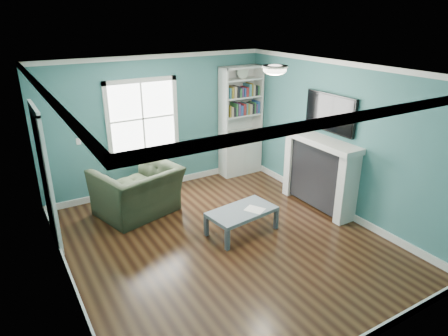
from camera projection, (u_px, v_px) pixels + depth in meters
floor at (225, 242)px, 6.16m from camera, size 5.00×5.00×0.00m
room_walls at (225, 145)px, 5.58m from camera, size 5.00×5.00×5.00m
trim at (225, 168)px, 5.71m from camera, size 4.50×5.00×2.60m
window at (143, 119)px, 7.47m from camera, size 1.40×0.06×1.50m
bookshelf at (240, 132)px, 8.50m from camera, size 0.90×0.35×2.31m
fireplace at (319, 174)px, 7.08m from camera, size 0.44×1.58×1.30m
tv at (330, 113)px, 6.74m from camera, size 0.06×1.10×0.65m
door at (45, 177)px, 5.82m from camera, size 0.12×0.98×2.17m
ceiling_fixture at (275, 69)px, 5.73m from camera, size 0.38×0.38×0.15m
light_switch at (79, 141)px, 6.99m from camera, size 0.08×0.01×0.12m
recliner at (137, 184)px, 6.85m from camera, size 1.48×1.16×1.14m
coffee_table at (242, 213)px, 6.33m from camera, size 1.15×0.72×0.39m
paper_sheet at (255, 209)px, 6.33m from camera, size 0.34×0.36×0.00m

